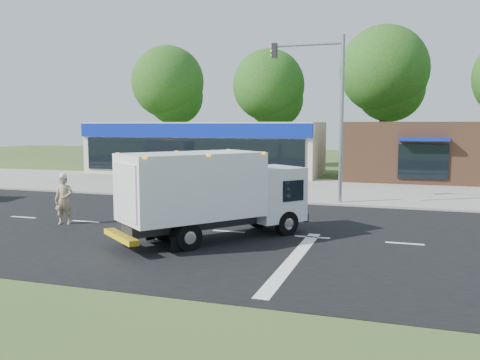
% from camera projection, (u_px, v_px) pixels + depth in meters
% --- Properties ---
extents(ground, '(120.00, 120.00, 0.00)m').
position_uv_depth(ground, '(229.00, 232.00, 18.19)').
color(ground, '#385123').
rests_on(ground, ground).
extents(road_asphalt, '(60.00, 14.00, 0.02)m').
position_uv_depth(road_asphalt, '(229.00, 232.00, 18.19)').
color(road_asphalt, black).
rests_on(road_asphalt, ground).
extents(sidewalk, '(60.00, 2.40, 0.12)m').
position_uv_depth(sidewalk, '(282.00, 199.00, 25.93)').
color(sidewalk, gray).
rests_on(sidewalk, ground).
extents(parking_apron, '(60.00, 9.00, 0.02)m').
position_uv_depth(parking_apron, '(304.00, 186.00, 31.42)').
color(parking_apron, gray).
rests_on(parking_apron, ground).
extents(lane_markings, '(55.20, 7.00, 0.01)m').
position_uv_depth(lane_markings, '(254.00, 242.00, 16.50)').
color(lane_markings, silver).
rests_on(lane_markings, road_asphalt).
extents(ems_box_truck, '(5.73, 6.47, 2.95)m').
position_uv_depth(ems_box_truck, '(212.00, 189.00, 16.75)').
color(ems_box_truck, black).
rests_on(ems_box_truck, ground).
extents(emergency_worker, '(0.81, 0.66, 2.01)m').
position_uv_depth(emergency_worker, '(64.00, 199.00, 19.45)').
color(emergency_worker, tan).
rests_on(emergency_worker, ground).
extents(retail_strip_mall, '(18.00, 6.20, 4.00)m').
position_uv_depth(retail_strip_mall, '(204.00, 148.00, 39.58)').
color(retail_strip_mall, beige).
rests_on(retail_strip_mall, ground).
extents(brown_storefront, '(10.00, 6.70, 4.00)m').
position_uv_depth(brown_storefront, '(422.00, 151.00, 34.70)').
color(brown_storefront, '#382316').
rests_on(brown_storefront, ground).
extents(traffic_signal_pole, '(3.51, 0.25, 8.00)m').
position_uv_depth(traffic_signal_pole, '(328.00, 101.00, 24.11)').
color(traffic_signal_pole, gray).
rests_on(traffic_signal_pole, ground).
extents(background_trees, '(36.77, 7.39, 12.10)m').
position_uv_depth(background_trees, '(326.00, 83.00, 44.26)').
color(background_trees, '#332114').
rests_on(background_trees, ground).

